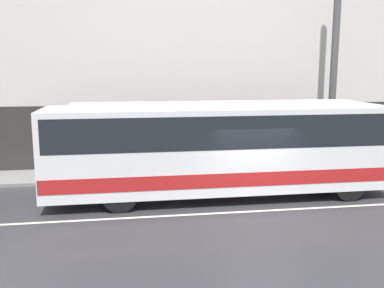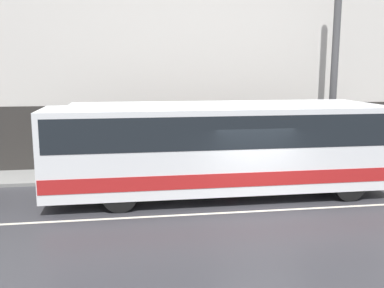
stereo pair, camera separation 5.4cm
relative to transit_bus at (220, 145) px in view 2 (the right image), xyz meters
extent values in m
plane|color=#333338|center=(0.85, -1.70, -1.81)|extent=(60.00, 60.00, 0.00)
cube|color=gray|center=(0.85, 3.45, -1.74)|extent=(60.00, 2.30, 0.13)
cube|color=silver|center=(0.85, 4.75, 4.94)|extent=(60.00, 0.30, 13.49)
cube|color=#2D2B28|center=(0.85, 4.59, -0.41)|extent=(60.00, 0.06, 2.80)
cube|color=beige|center=(0.85, -1.70, -1.80)|extent=(54.00, 0.14, 0.01)
cube|color=white|center=(-0.01, 0.00, -0.09)|extent=(11.51, 2.54, 2.74)
cube|color=#B21E1E|center=(-0.01, 0.00, -0.91)|extent=(11.46, 2.56, 0.45)
cube|color=black|center=(-0.01, 0.00, 0.58)|extent=(11.17, 2.56, 1.04)
cube|color=orange|center=(5.70, 0.00, 1.09)|extent=(0.12, 1.91, 0.28)
cube|color=white|center=(-0.01, 0.00, 1.34)|extent=(9.79, 2.16, 0.12)
cylinder|color=black|center=(4.15, -1.11, -1.27)|extent=(1.08, 0.28, 1.08)
cylinder|color=black|center=(4.15, 1.11, -1.27)|extent=(1.08, 0.28, 1.08)
cylinder|color=black|center=(-3.36, -1.11, -1.27)|extent=(1.08, 0.28, 1.08)
cylinder|color=black|center=(-3.36, 1.11, -1.27)|extent=(1.08, 0.28, 1.08)
cylinder|color=#4C4C4F|center=(5.53, 3.11, 2.60)|extent=(0.30, 0.30, 8.54)
cylinder|color=maroon|center=(1.20, 3.26, -0.95)|extent=(0.36, 0.36, 1.45)
sphere|color=tan|center=(1.20, 3.26, -0.10)|extent=(0.26, 0.26, 0.26)
camera|label=1|loc=(-3.15, -13.84, 2.52)|focal=40.00mm
camera|label=2|loc=(-3.10, -13.85, 2.52)|focal=40.00mm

